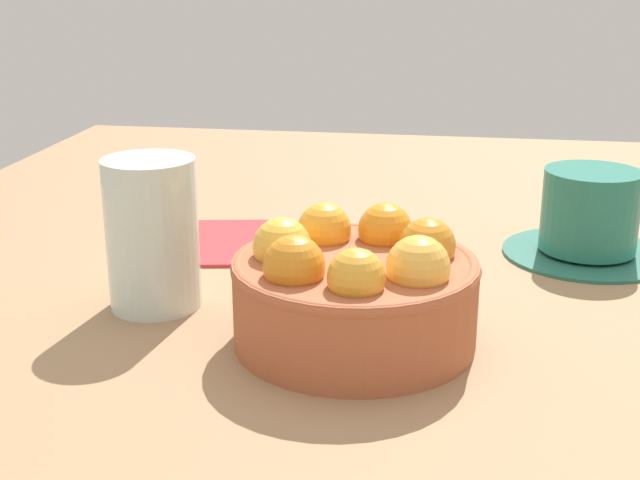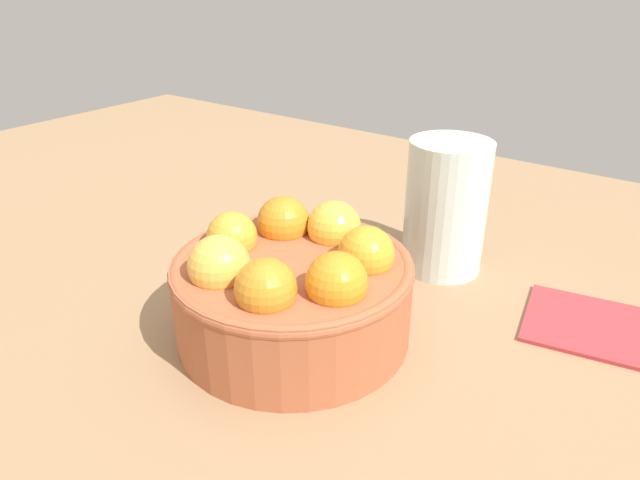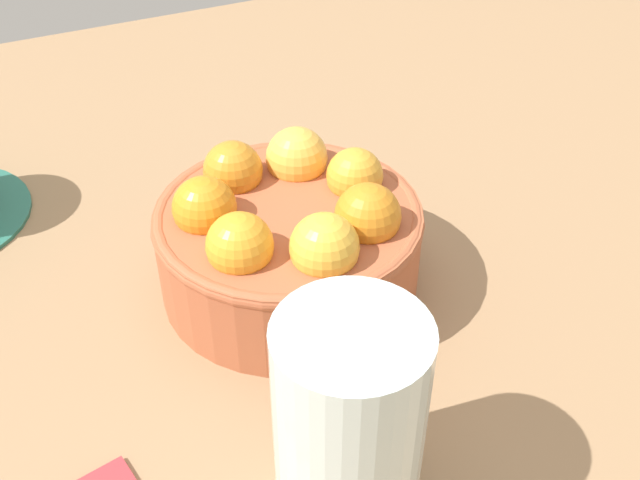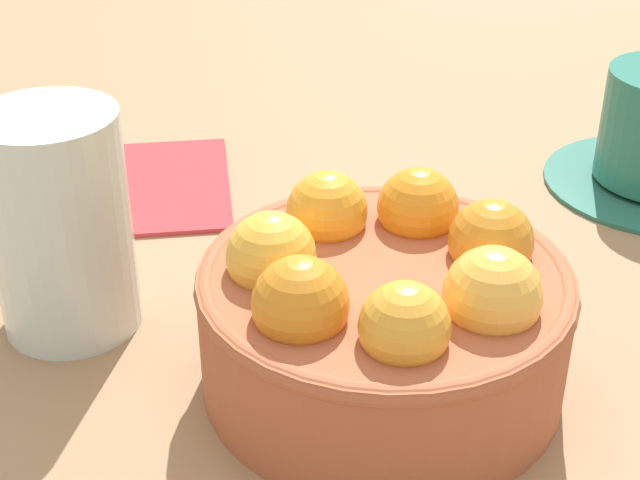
% 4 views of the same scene
% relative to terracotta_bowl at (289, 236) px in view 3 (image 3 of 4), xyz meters
% --- Properties ---
extents(ground_plane, '(1.43, 0.98, 0.04)m').
position_rel_terracotta_bowl_xyz_m(ground_plane, '(-0.00, -0.00, -0.06)').
color(ground_plane, '#997551').
extents(terracotta_bowl, '(0.17, 0.17, 0.09)m').
position_rel_terracotta_bowl_xyz_m(terracotta_bowl, '(0.00, 0.00, 0.00)').
color(terracotta_bowl, '#AD5938').
rests_on(terracotta_bowl, ground_plane).
extents(water_glass, '(0.07, 0.07, 0.11)m').
position_rel_terracotta_bowl_xyz_m(water_glass, '(0.04, 0.16, 0.02)').
color(water_glass, silver).
rests_on(water_glass, ground_plane).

